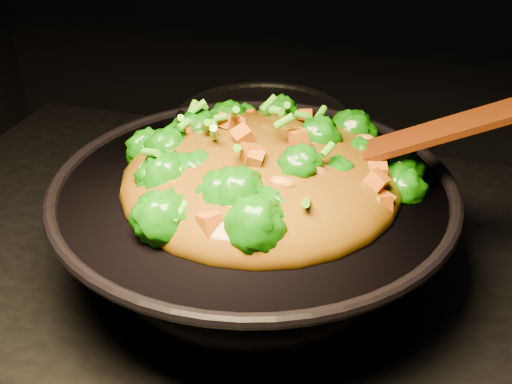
% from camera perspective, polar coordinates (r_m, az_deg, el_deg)
% --- Properties ---
extents(wok, '(0.60, 0.60, 0.13)m').
position_cam_1_polar(wok, '(0.80, -0.22, -3.47)').
color(wok, black).
rests_on(wok, stovetop).
extents(stir_fry, '(0.42, 0.42, 0.11)m').
position_cam_1_polar(stir_fry, '(0.73, 0.44, 4.44)').
color(stir_fry, '#136106').
rests_on(stir_fry, wok).
extents(spatula, '(0.29, 0.10, 0.12)m').
position_cam_1_polar(spatula, '(0.75, 11.58, 4.00)').
color(spatula, '#361208').
rests_on(spatula, wok).
extents(back_pot, '(0.26, 0.26, 0.14)m').
position_cam_1_polar(back_pot, '(0.96, 0.61, 3.28)').
color(back_pot, black).
rests_on(back_pot, stovetop).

